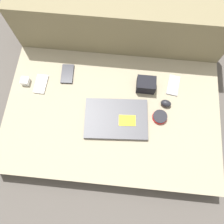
% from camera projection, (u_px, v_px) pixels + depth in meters
% --- Properties ---
extents(ground_plane, '(8.00, 8.00, 0.00)m').
position_uv_depth(ground_plane, '(112.00, 120.00, 1.34)').
color(ground_plane, '#4C4742').
extents(couch_seat, '(1.20, 0.76, 0.13)m').
position_uv_depth(couch_seat, '(112.00, 117.00, 1.28)').
color(couch_seat, gray).
rests_on(couch_seat, ground_plane).
extents(couch_backrest, '(1.20, 0.20, 0.44)m').
position_uv_depth(couch_backrest, '(120.00, 32.00, 1.29)').
color(couch_backrest, '#756B4C').
rests_on(couch_backrest, ground_plane).
extents(laptop, '(0.36, 0.25, 0.03)m').
position_uv_depth(laptop, '(116.00, 119.00, 1.19)').
color(laptop, '#47474C').
rests_on(laptop, couch_seat).
extents(computer_mouse, '(0.07, 0.05, 0.04)m').
position_uv_depth(computer_mouse, '(166.00, 103.00, 1.21)').
color(computer_mouse, black).
rests_on(computer_mouse, couch_seat).
extents(speaker_puck, '(0.08, 0.08, 0.03)m').
position_uv_depth(speaker_puck, '(160.00, 116.00, 1.20)').
color(speaker_puck, red).
rests_on(speaker_puck, couch_seat).
extents(phone_silver, '(0.07, 0.12, 0.01)m').
position_uv_depth(phone_silver, '(41.00, 84.00, 1.27)').
color(phone_silver, silver).
rests_on(phone_silver, couch_seat).
extents(phone_black, '(0.08, 0.13, 0.01)m').
position_uv_depth(phone_black, '(67.00, 74.00, 1.29)').
color(phone_black, black).
rests_on(phone_black, couch_seat).
extents(phone_small, '(0.08, 0.13, 0.01)m').
position_uv_depth(phone_small, '(173.00, 85.00, 1.27)').
color(phone_small, '#99999E').
rests_on(phone_small, couch_seat).
extents(camera_pouch, '(0.11, 0.08, 0.07)m').
position_uv_depth(camera_pouch, '(146.00, 85.00, 1.23)').
color(camera_pouch, black).
rests_on(camera_pouch, couch_seat).
extents(charger_brick, '(0.04, 0.04, 0.04)m').
position_uv_depth(charger_brick, '(25.00, 81.00, 1.26)').
color(charger_brick, silver).
rests_on(charger_brick, couch_seat).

